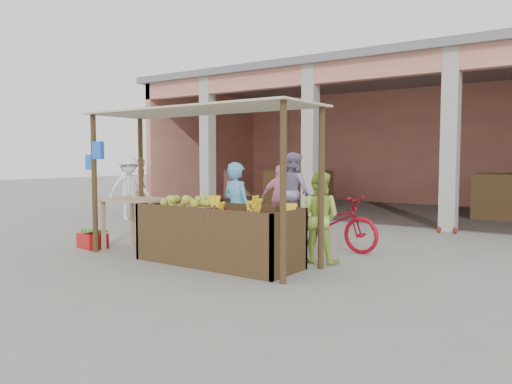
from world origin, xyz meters
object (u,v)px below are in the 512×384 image
Objects in this scene: fruit_stall at (218,238)px; motorcycle at (330,221)px; side_table at (138,207)px; vendor_green at (319,215)px; red_crate at (92,240)px; vendor_blue at (237,206)px.

fruit_stall is 1.34× the size of motorcycle.
motorcycle is (0.87, 2.05, 0.11)m from fruit_stall.
side_table is 0.83× the size of vendor_green.
motorcycle is (2.70, 2.01, -0.27)m from side_table.
side_table is 2.41× the size of red_crate.
vendor_green is 0.77× the size of motorcycle.
fruit_stall is 1.60m from vendor_green.
vendor_blue is at bearing 104.61° from fruit_stall.
fruit_stall is at bearing 159.71° from motorcycle.
fruit_stall is at bearing 31.21° from vendor_green.
vendor_blue reaches higher than red_crate.
side_table is at bearing 28.24° from red_crate.
red_crate is 0.27× the size of motorcycle.
motorcycle is (-0.34, 1.07, -0.24)m from vendor_green.
side_table is (-1.83, 0.04, 0.37)m from fruit_stall.
vendor_green is (3.93, 1.22, 0.61)m from red_crate.
side_table is at bearing 178.67° from fruit_stall.
red_crate is 2.79m from vendor_blue.
vendor_green is at bearing 7.85° from side_table.
vendor_blue reaches higher than vendor_green.
vendor_green is at bearing 27.82° from red_crate.
vendor_blue is 1.42m from vendor_green.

